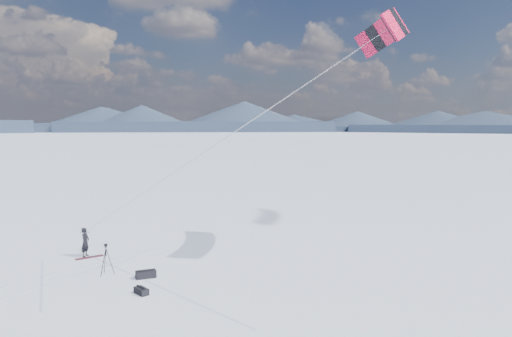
# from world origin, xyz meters

# --- Properties ---
(ground) EXTENTS (1800.00, 1800.00, 0.00)m
(ground) POSITION_xyz_m (0.00, 0.00, 0.00)
(ground) COLOR white
(horizon_hills) EXTENTS (704.00, 705.94, 8.74)m
(horizon_hills) POSITION_xyz_m (-0.00, 0.00, 3.57)
(horizon_hills) COLOR #18222F
(horizon_hills) RESTS_ON ground
(snow_tracks) EXTENTS (13.93, 9.84, 0.01)m
(snow_tracks) POSITION_xyz_m (-1.98, 0.09, 0.00)
(snow_tracks) COLOR #A5B4D3
(snow_tracks) RESTS_ON ground
(snowkiter) EXTENTS (0.44, 0.62, 1.61)m
(snowkiter) POSITION_xyz_m (-2.37, 3.42, 0.00)
(snowkiter) COLOR black
(snowkiter) RESTS_ON ground
(snowboard) EXTENTS (1.32, 1.20, 0.04)m
(snowboard) POSITION_xyz_m (-2.07, 3.18, 0.02)
(snowboard) COLOR maroon
(snowboard) RESTS_ON ground
(tripod) EXTENTS (0.66, 0.72, 1.53)m
(tripod) POSITION_xyz_m (-0.04, 0.31, 0.99)
(tripod) COLOR black
(tripod) RESTS_ON ground
(gear_bag_a) EXTENTS (1.04, 0.81, 0.42)m
(gear_bag_a) POSITION_xyz_m (2.02, -0.07, 0.19)
(gear_bag_a) COLOR black
(gear_bag_a) RESTS_ON ground
(gear_bag_b) EXTENTS (0.78, 0.78, 0.34)m
(gear_bag_b) POSITION_xyz_m (2.46, -2.28, 0.15)
(gear_bag_b) COLOR black
(gear_bag_b) RESTS_ON ground
(power_kite) EXTENTS (17.56, 6.54, 11.86)m
(power_kite) POSITION_xyz_m (13.91, 4.35, 12.22)
(power_kite) COLOR red
(power_kite) RESTS_ON ground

